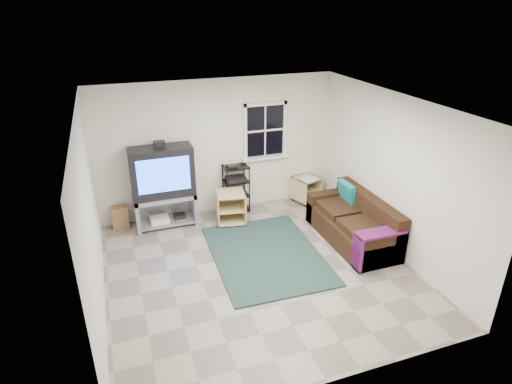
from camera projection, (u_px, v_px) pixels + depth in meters
name	position (u px, v px, depth m)	size (l,w,h in m)	color
room	(265.00, 134.00, 8.35)	(4.60, 4.62, 4.60)	gray
tv_unit	(163.00, 180.00, 7.73)	(1.11, 0.56, 1.64)	gray
av_rack	(236.00, 191.00, 8.44)	(0.49, 0.35, 0.97)	black
side_table_left	(230.00, 206.00, 8.06)	(0.60, 0.60, 0.62)	tan
side_table_right	(305.00, 187.00, 8.91)	(0.61, 0.61, 0.55)	tan
sofa	(354.00, 224.00, 7.44)	(0.85, 1.91, 0.88)	black
shag_rug	(266.00, 254.00, 7.11)	(1.71, 2.36, 0.03)	black
paper_bag	(120.00, 217.00, 7.90)	(0.29, 0.19, 0.42)	#956442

